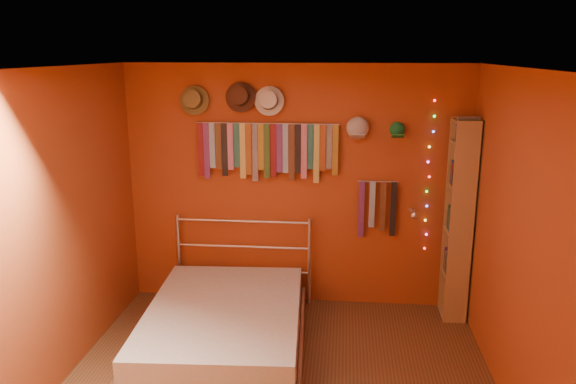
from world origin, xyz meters
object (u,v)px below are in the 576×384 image
(reading_lamp, at_px, (414,214))
(bed, at_px, (224,326))
(bookshelf, at_px, (463,220))
(tie_rack, at_px, (267,148))

(reading_lamp, bearing_deg, bed, -154.07)
(bookshelf, distance_m, bed, 2.50)
(reading_lamp, xyz_separation_m, bookshelf, (0.48, 0.03, -0.05))
(bookshelf, bearing_deg, bed, -158.40)
(tie_rack, height_order, bed, tie_rack)
(bookshelf, relative_size, bed, 1.00)
(reading_lamp, bearing_deg, tie_rack, 172.62)
(tie_rack, distance_m, bookshelf, 2.06)
(bookshelf, bearing_deg, reading_lamp, -175.85)
(tie_rack, height_order, reading_lamp, tie_rack)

